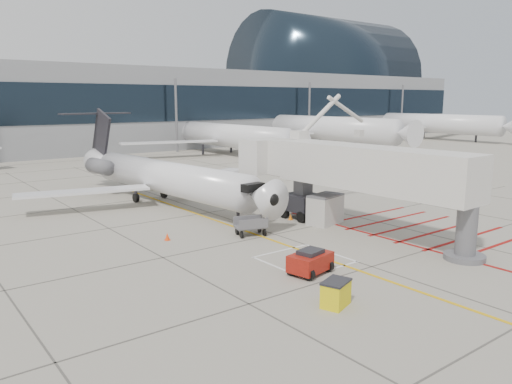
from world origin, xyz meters
TOP-DOWN VIEW (x-y plane):
  - ground_plane at (0.00, 0.00)m, footprint 260.00×260.00m
  - regional_jet at (-1.01, 14.31)m, footprint 25.46×30.83m
  - jet_bridge at (4.71, 0.22)m, footprint 9.73×19.35m
  - pushback_tug at (-3.27, -2.79)m, footprint 2.48×1.82m
  - spill_bin at (-5.19, -6.37)m, footprint 1.52×1.26m
  - baggage_cart at (-1.38, 4.76)m, footprint 2.23×1.76m
  - ground_power_unit at (4.63, 4.07)m, footprint 2.91×2.10m
  - cone_nose at (-6.18, 6.99)m, footprint 0.33×0.33m
  - cone_side at (3.43, 6.37)m, footprint 0.31×0.31m
  - terminal_building at (10.00, 70.00)m, footprint 180.00×28.00m
  - terminal_glass_band at (10.00, 55.95)m, footprint 180.00×0.10m
  - terminal_dome at (70.00, 70.00)m, footprint 40.00×28.00m
  - bg_aircraft_c at (23.94, 46.00)m, footprint 32.48×36.09m
  - bg_aircraft_d at (44.21, 46.00)m, footprint 37.87×42.07m
  - bg_aircraft_e at (77.51, 46.00)m, footprint 36.86×40.95m

SIDE VIEW (x-z plane):
  - ground_plane at x=0.00m, z-range 0.00..0.00m
  - cone_side at x=3.43m, z-range 0.00..0.43m
  - cone_nose at x=-6.18m, z-range 0.00..0.46m
  - spill_bin at x=-5.19m, z-range 0.00..1.13m
  - baggage_cart at x=-1.38m, z-range 0.00..1.24m
  - pushback_tug at x=-3.27m, z-range 0.00..1.31m
  - ground_power_unit at x=4.63m, z-range 0.00..2.08m
  - regional_jet at x=-1.01m, z-range 0.00..7.55m
  - jet_bridge at x=4.71m, z-range 0.00..7.61m
  - bg_aircraft_c at x=23.94m, z-range 0.00..10.83m
  - bg_aircraft_e at x=77.51m, z-range 0.00..12.29m
  - bg_aircraft_d at x=44.21m, z-range 0.00..12.62m
  - terminal_building at x=10.00m, z-range 0.00..14.00m
  - terminal_glass_band at x=10.00m, z-range 5.00..11.00m
  - terminal_dome at x=70.00m, z-range 0.00..28.00m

